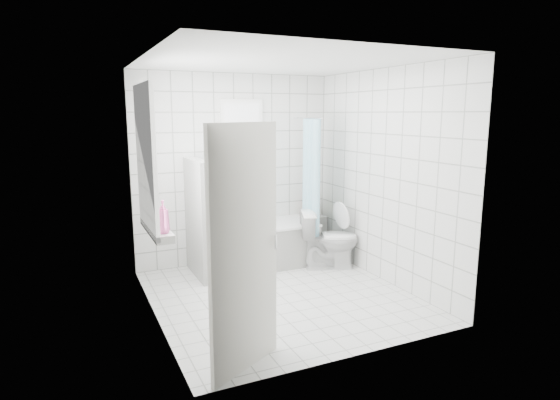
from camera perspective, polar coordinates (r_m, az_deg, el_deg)
name	(u,v)px	position (r m, az deg, el deg)	size (l,w,h in m)	color
ground	(280,296)	(5.48, 0.05, -11.59)	(3.00, 3.00, 0.00)	white
ceiling	(280,61)	(5.11, 0.06, 16.53)	(3.00, 3.00, 0.00)	white
wall_back	(235,169)	(6.52, -5.51, 3.73)	(2.80, 0.02, 2.60)	white
wall_front	(358,209)	(3.85, 9.48, -1.08)	(2.80, 0.02, 2.60)	white
wall_left	(150,193)	(4.73, -15.52, 0.83)	(0.02, 3.00, 2.60)	white
wall_right	(384,177)	(5.86, 12.59, 2.77)	(0.02, 3.00, 2.60)	white
window_left	(148,159)	(4.99, -15.75, 4.79)	(0.01, 0.90, 1.40)	white
window_back	(242,122)	(6.47, -4.63, 9.47)	(0.50, 0.01, 0.50)	white
window_sill	(156,229)	(5.12, -14.85, -3.44)	(0.18, 1.02, 0.08)	white
door	(245,251)	(3.71, -4.33, -6.19)	(0.04, 0.80, 2.00)	silver
bathtub	(259,245)	(6.44, -2.60, -5.49)	(1.55, 0.77, 0.58)	white
partition_wall	(199,219)	(6.02, -9.88, -2.25)	(0.15, 0.85, 1.50)	white
tiled_ledge	(311,234)	(7.06, 3.83, -4.19)	(0.40, 0.24, 0.55)	white
toilet	(329,239)	(6.36, 6.04, -4.80)	(0.44, 0.76, 0.78)	white
curtain_rod	(307,118)	(6.47, 3.32, 9.93)	(0.02, 0.02, 0.80)	silver
shower_curtain	(311,185)	(6.43, 3.78, 1.87)	(0.14, 0.48, 1.78)	#4DBEE3
tub_faucet	(256,200)	(6.65, -2.93, -0.02)	(0.18, 0.06, 0.06)	silver
sill_bottles	(160,217)	(4.92, -14.45, -2.02)	(0.17, 0.75, 0.33)	#C64D8A
ledge_bottles	(313,209)	(6.95, 4.00, -1.05)	(0.18, 0.16, 0.28)	red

